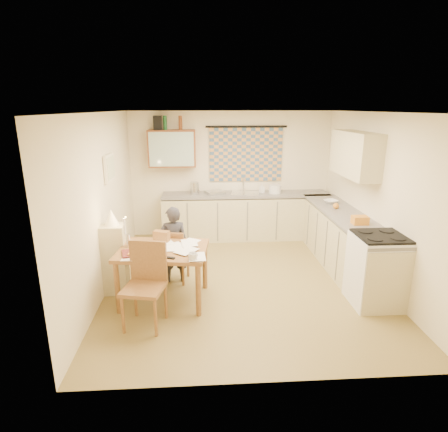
{
  "coord_description": "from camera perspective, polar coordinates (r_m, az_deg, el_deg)",
  "views": [
    {
      "loc": [
        -0.62,
        -5.24,
        2.57
      ],
      "look_at": [
        -0.27,
        0.2,
        0.97
      ],
      "focal_mm": 30.0,
      "sensor_mm": 36.0,
      "label": 1
    }
  ],
  "objects": [
    {
      "name": "floor",
      "position": [
        5.87,
        2.78,
        -9.76
      ],
      "size": [
        4.0,
        4.5,
        0.02
      ],
      "primitive_type": "cube",
      "color": "olive",
      "rests_on": "ground"
    },
    {
      "name": "ceiling",
      "position": [
        5.28,
        3.16,
        15.64
      ],
      "size": [
        4.0,
        4.5,
        0.02
      ],
      "primitive_type": "cube",
      "color": "white",
      "rests_on": "floor"
    },
    {
      "name": "wall_back",
      "position": [
        7.64,
        1.02,
        6.35
      ],
      "size": [
        4.0,
        0.02,
        2.5
      ],
      "primitive_type": "cube",
      "color": "#F1E4BE",
      "rests_on": "floor"
    },
    {
      "name": "wall_front",
      "position": [
        3.32,
        7.43,
        -7.24
      ],
      "size": [
        4.0,
        0.02,
        2.5
      ],
      "primitive_type": "cube",
      "color": "#F1E4BE",
      "rests_on": "floor"
    },
    {
      "name": "wall_left",
      "position": [
        5.58,
        -18.01,
        1.82
      ],
      "size": [
        0.02,
        4.5,
        2.5
      ],
      "primitive_type": "cube",
      "color": "#F1E4BE",
      "rests_on": "floor"
    },
    {
      "name": "wall_right",
      "position": [
        6.01,
        22.38,
        2.38
      ],
      "size": [
        0.02,
        4.5,
        2.5
      ],
      "primitive_type": "cube",
      "color": "#F1E4BE",
      "rests_on": "floor"
    },
    {
      "name": "window_blind",
      "position": [
        7.57,
        3.35,
        9.3
      ],
      "size": [
        1.45,
        0.03,
        1.05
      ],
      "primitive_type": "cube",
      "color": "#3C5D81",
      "rests_on": "wall_back"
    },
    {
      "name": "curtain_rod",
      "position": [
        7.51,
        3.44,
        13.45
      ],
      "size": [
        1.6,
        0.04,
        0.04
      ],
      "primitive_type": "cylinder",
      "rotation": [
        0.0,
        1.57,
        0.0
      ],
      "color": "black",
      "rests_on": "wall_back"
    },
    {
      "name": "wall_cabinet",
      "position": [
        7.38,
        -7.92,
        10.16
      ],
      "size": [
        0.9,
        0.34,
        0.7
      ],
      "primitive_type": "cube",
      "color": "#623014",
      "rests_on": "wall_back"
    },
    {
      "name": "wall_cabinet_glass",
      "position": [
        7.21,
        -8.01,
        10.02
      ],
      "size": [
        0.84,
        0.02,
        0.64
      ],
      "primitive_type": "cube",
      "color": "#99B2A5",
      "rests_on": "wall_back"
    },
    {
      "name": "upper_cabinet_right",
      "position": [
        6.33,
        19.34,
        8.87
      ],
      "size": [
        0.34,
        1.3,
        0.7
      ],
      "primitive_type": "cube",
      "color": "tan",
      "rests_on": "wall_right"
    },
    {
      "name": "framed_print",
      "position": [
        5.87,
        -17.09,
        7.07
      ],
      "size": [
        0.04,
        0.5,
        0.4
      ],
      "primitive_type": "cube",
      "color": "#F2EAC8",
      "rests_on": "wall_left"
    },
    {
      "name": "print_canvas",
      "position": [
        5.86,
        -16.85,
        7.08
      ],
      "size": [
        0.01,
        0.42,
        0.32
      ],
      "primitive_type": "cube",
      "color": "white",
      "rests_on": "wall_left"
    },
    {
      "name": "counter_back",
      "position": [
        7.55,
        3.29,
        -0.02
      ],
      "size": [
        3.3,
        0.62,
        0.92
      ],
      "color": "tan",
      "rests_on": "floor"
    },
    {
      "name": "counter_right",
      "position": [
        6.39,
        17.86,
        -3.86
      ],
      "size": [
        0.62,
        2.95,
        0.92
      ],
      "color": "tan",
      "rests_on": "floor"
    },
    {
      "name": "stove",
      "position": [
        5.41,
        22.25,
        -7.62
      ],
      "size": [
        0.63,
        0.63,
        0.98
      ],
      "color": "white",
      "rests_on": "floor"
    },
    {
      "name": "sink",
      "position": [
        7.44,
        3.27,
        3.15
      ],
      "size": [
        0.62,
        0.54,
        0.1
      ],
      "primitive_type": "cube",
      "rotation": [
        0.0,
        0.0,
        -0.17
      ],
      "color": "silver",
      "rests_on": "counter_back"
    },
    {
      "name": "tap",
      "position": [
        7.58,
        2.98,
        4.78
      ],
      "size": [
        0.04,
        0.04,
        0.28
      ],
      "primitive_type": "cylinder",
      "rotation": [
        0.0,
        0.0,
        -0.23
      ],
      "color": "silver",
      "rests_on": "counter_back"
    },
    {
      "name": "dish_rack",
      "position": [
        7.38,
        -1.41,
        3.61
      ],
      "size": [
        0.44,
        0.41,
        0.06
      ],
      "primitive_type": "cube",
      "rotation": [
        0.0,
        0.0,
        0.4
      ],
      "color": "silver",
      "rests_on": "counter_back"
    },
    {
      "name": "kettle",
      "position": [
        7.35,
        -4.5,
        4.24
      ],
      "size": [
        0.22,
        0.22,
        0.24
      ],
      "primitive_type": "cylinder",
      "rotation": [
        0.0,
        0.0,
        -0.29
      ],
      "color": "silver",
      "rests_on": "counter_back"
    },
    {
      "name": "mixing_bowl",
      "position": [
        7.51,
        7.77,
        4.08
      ],
      "size": [
        0.31,
        0.31,
        0.16
      ],
      "primitive_type": "cylinder",
      "rotation": [
        0.0,
        0.0,
        0.37
      ],
      "color": "white",
      "rests_on": "counter_back"
    },
    {
      "name": "soap_bottle",
      "position": [
        7.51,
        5.81,
        4.23
      ],
      "size": [
        0.14,
        0.14,
        0.18
      ],
      "primitive_type": "imported",
      "rotation": [
        0.0,
        0.0,
        0.38
      ],
      "color": "white",
      "rests_on": "counter_back"
    },
    {
      "name": "bowl",
      "position": [
        6.94,
        15.97,
        2.15
      ],
      "size": [
        0.36,
        0.36,
        0.06
      ],
      "primitive_type": "imported",
      "rotation": [
        0.0,
        0.0,
        0.31
      ],
      "color": "white",
      "rests_on": "counter_right"
    },
    {
      "name": "orange_bag",
      "position": [
        5.81,
        20.01,
        -0.59
      ],
      "size": [
        0.22,
        0.16,
        0.12
      ],
      "primitive_type": "cube",
      "rotation": [
        0.0,
        0.0,
        -0.01
      ],
      "color": "orange",
      "rests_on": "counter_right"
    },
    {
      "name": "fruit_orange",
      "position": [
        6.55,
        16.7,
        1.48
      ],
      "size": [
        0.1,
        0.1,
        0.1
      ],
      "primitive_type": "sphere",
      "color": "orange",
      "rests_on": "counter_right"
    },
    {
      "name": "speaker",
      "position": [
        7.37,
        -10.08,
        13.81
      ],
      "size": [
        0.17,
        0.21,
        0.26
      ],
      "primitive_type": "cube",
      "rotation": [
        0.0,
        0.0,
        0.07
      ],
      "color": "black",
      "rests_on": "wall_cabinet"
    },
    {
      "name": "bottle_green",
      "position": [
        7.36,
        -8.98,
        13.85
      ],
      "size": [
        0.08,
        0.08,
        0.26
      ],
      "primitive_type": "cylinder",
      "rotation": [
        0.0,
        0.0,
        0.16
      ],
      "color": "#195926",
      "rests_on": "wall_cabinet"
    },
    {
      "name": "bottle_brown",
      "position": [
        7.34,
        -6.66,
        13.93
      ],
      "size": [
        0.09,
        0.09,
        0.26
      ],
      "primitive_type": "cylinder",
      "rotation": [
        0.0,
        0.0,
        0.29
      ],
      "color": "#623014",
      "rests_on": "wall_cabinet"
    },
    {
      "name": "dining_table",
      "position": [
        5.21,
        -9.14,
        -8.75
      ],
      "size": [
        1.26,
        1.02,
        0.75
      ],
      "rotation": [
        0.0,
        0.0,
        -0.12
      ],
      "color": "brown",
      "rests_on": "floor"
    },
    {
      "name": "chair_far",
      "position": [
        5.78,
        -7.47,
        -7.42
      ],
      "size": [
        0.44,
        0.44,
        0.83
      ],
      "rotation": [
        0.0,
        0.0,
        2.94
      ],
      "color": "brown",
      "rests_on": "floor"
    },
    {
      "name": "chair_near",
      "position": [
        4.72,
        -11.91,
        -12.57
      ],
      "size": [
        0.55,
        0.55,
        1.02
      ],
      "rotation": [
        0.0,
        0.0,
        -0.21
      ],
      "color": "brown",
      "rests_on": "floor"
    },
    {
      "name": "person",
      "position": [
        5.65,
        -7.69,
        -4.37
      ],
      "size": [
        0.5,
        0.39,
        1.18
      ],
      "primitive_type": "imported",
      "rotation": [
        0.0,
        0.0,
        3.27
      ],
      "color": "black",
      "rests_on": "floor"
    },
    {
      "name": "shelf_stand",
      "position": [
        5.53,
        -16.27,
        -6.33
      ],
      "size": [
        0.32,
        0.3,
        1.01
      ],
      "primitive_type": "cube",
      "color": "tan",
      "rests_on": "floor"
    },
    {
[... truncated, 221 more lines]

